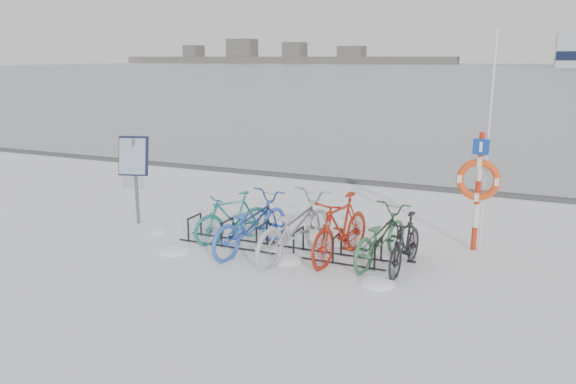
% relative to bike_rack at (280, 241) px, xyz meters
% --- Properties ---
extents(ground, '(900.00, 900.00, 0.00)m').
position_rel_bike_rack_xyz_m(ground, '(0.00, 0.00, -0.18)').
color(ground, white).
rests_on(ground, ground).
extents(ice_sheet, '(400.00, 298.00, 0.02)m').
position_rel_bike_rack_xyz_m(ice_sheet, '(0.00, 155.00, -0.17)').
color(ice_sheet, '#939DA6').
rests_on(ice_sheet, ground).
extents(quay_edge, '(400.00, 0.25, 0.10)m').
position_rel_bike_rack_xyz_m(quay_edge, '(0.00, 5.90, -0.13)').
color(quay_edge, '#3F3F42').
rests_on(quay_edge, ground).
extents(bike_rack, '(4.00, 0.48, 0.46)m').
position_rel_bike_rack_xyz_m(bike_rack, '(0.00, 0.00, 0.00)').
color(bike_rack, black).
rests_on(bike_rack, ground).
extents(info_board, '(0.65, 0.39, 1.84)m').
position_rel_bike_rack_xyz_m(info_board, '(-3.45, 0.37, 1.14)').
color(info_board, '#595B5E').
rests_on(info_board, ground).
extents(lifebuoy_station, '(0.75, 0.22, 3.89)m').
position_rel_bike_rack_xyz_m(lifebuoy_station, '(3.19, 1.42, 1.12)').
color(lifebuoy_station, '#B8270E').
rests_on(lifebuoy_station, ground).
extents(shoreline, '(180.00, 12.00, 9.50)m').
position_rel_bike_rack_xyz_m(shoreline, '(-122.02, 260.00, 2.61)').
color(shoreline, '#464646').
rests_on(shoreline, ground).
extents(bike_0, '(1.26, 1.60, 0.97)m').
position_rel_bike_rack_xyz_m(bike_0, '(-1.07, 0.19, 0.30)').
color(bike_0, '#227470').
rests_on(bike_0, ground).
extents(bike_1, '(1.13, 2.14, 1.07)m').
position_rel_bike_rack_xyz_m(bike_1, '(-0.50, -0.17, 0.35)').
color(bike_1, '#2F59B8').
rests_on(bike_1, ground).
extents(bike_2, '(1.18, 2.31, 1.16)m').
position_rel_bike_rack_xyz_m(bike_2, '(0.35, -0.18, 0.40)').
color(bike_2, '#AEB2B6').
rests_on(bike_2, ground).
extents(bike_3, '(0.88, 1.99, 1.16)m').
position_rel_bike_rack_xyz_m(bike_3, '(1.11, 0.07, 0.40)').
color(bike_3, '#9F2211').
rests_on(bike_3, ground).
extents(bike_4, '(1.00, 1.95, 0.98)m').
position_rel_bike_rack_xyz_m(bike_4, '(1.77, 0.20, 0.31)').
color(bike_4, '#346843').
rests_on(bike_4, ground).
extents(bike_5, '(0.58, 1.62, 0.95)m').
position_rel_bike_rack_xyz_m(bike_5, '(2.24, 0.00, 0.30)').
color(bike_5, black).
rests_on(bike_5, ground).
extents(snow_drifts, '(5.20, 2.06, 0.22)m').
position_rel_bike_rack_xyz_m(snow_drifts, '(-0.13, -0.25, -0.18)').
color(snow_drifts, white).
rests_on(snow_drifts, ground).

